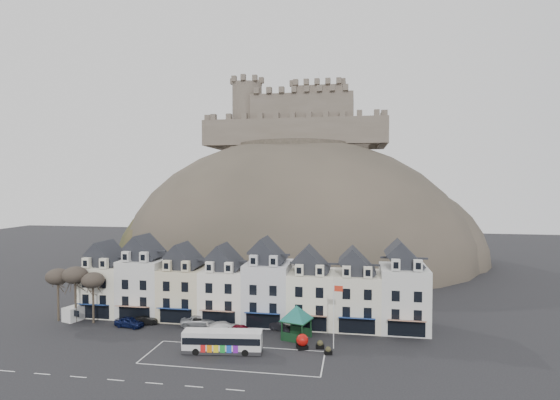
# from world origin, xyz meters

# --- Properties ---
(ground) EXTENTS (300.00, 300.00, 0.00)m
(ground) POSITION_xyz_m (0.00, 0.00, 0.00)
(ground) COLOR black
(ground) RESTS_ON ground
(coach_bay_markings) EXTENTS (22.00, 7.50, 0.01)m
(coach_bay_markings) POSITION_xyz_m (2.00, 1.25, 0.00)
(coach_bay_markings) COLOR silver
(coach_bay_markings) RESTS_ON ground
(townhouse_terrace) EXTENTS (54.40, 9.35, 11.80)m
(townhouse_terrace) POSITION_xyz_m (0.15, 15.97, 5.30)
(townhouse_terrace) COLOR white
(townhouse_terrace) RESTS_ON ground
(castle_hill) EXTENTS (100.00, 76.00, 68.00)m
(castle_hill) POSITION_xyz_m (1.25, 68.95, 0.11)
(castle_hill) COLOR #37342B
(castle_hill) RESTS_ON ground
(castle) EXTENTS (50.20, 22.20, 22.00)m
(castle) POSITION_xyz_m (0.51, 75.93, 40.19)
(castle) COLOR brown
(castle) RESTS_ON ground
(tree_left_far) EXTENTS (3.61, 3.61, 8.24)m
(tree_left_far) POSITION_xyz_m (-29.00, 10.50, 6.90)
(tree_left_far) COLOR #332A20
(tree_left_far) RESTS_ON ground
(tree_left_mid) EXTENTS (3.78, 3.78, 8.64)m
(tree_left_mid) POSITION_xyz_m (-26.00, 10.50, 7.24)
(tree_left_mid) COLOR #332A20
(tree_left_mid) RESTS_ON ground
(tree_left_near) EXTENTS (3.43, 3.43, 7.84)m
(tree_left_near) POSITION_xyz_m (-23.00, 10.50, 6.55)
(tree_left_near) COLOR #332A20
(tree_left_near) RESTS_ON ground
(bus) EXTENTS (10.22, 3.50, 2.83)m
(bus) POSITION_xyz_m (0.17, 2.53, 1.56)
(bus) COLOR #262628
(bus) RESTS_ON ground
(bus_shelter) EXTENTS (7.02, 7.02, 4.66)m
(bus_shelter) POSITION_xyz_m (8.78, 8.96, 3.62)
(bus_shelter) COLOR black
(bus_shelter) RESTS_ON ground
(red_buoy) EXTENTS (1.70, 1.70, 1.94)m
(red_buoy) POSITION_xyz_m (10.00, 5.48, 0.99)
(red_buoy) COLOR black
(red_buoy) RESTS_ON ground
(flagpole) EXTENTS (1.23, 0.22, 8.54)m
(flagpole) POSITION_xyz_m (14.10, 6.27, 4.87)
(flagpole) COLOR silver
(flagpole) RESTS_ON ground
(white_van) EXTENTS (3.38, 5.16, 2.18)m
(white_van) POSITION_xyz_m (-26.47, 12.00, 1.09)
(white_van) COLOR silver
(white_van) RESTS_ON ground
(planter_west) EXTENTS (1.14, 0.77, 1.11)m
(planter_west) POSITION_xyz_m (12.27, 5.93, 0.53)
(planter_west) COLOR black
(planter_west) RESTS_ON ground
(planter_east) EXTENTS (1.08, 0.71, 1.01)m
(planter_east) POSITION_xyz_m (13.44, 4.13, 0.49)
(planter_east) COLOR black
(planter_east) RESTS_ON ground
(car_navy) EXTENTS (4.72, 2.48, 1.53)m
(car_navy) POSITION_xyz_m (-16.53, 9.58, 0.77)
(car_navy) COLOR #0B1237
(car_navy) RESTS_ON ground
(car_black) EXTENTS (4.04, 2.63, 1.26)m
(car_black) POSITION_xyz_m (-14.80, 10.96, 0.63)
(car_black) COLOR black
(car_black) RESTS_ON ground
(car_silver) EXTENTS (5.96, 3.94, 1.55)m
(car_silver) POSITION_xyz_m (-6.44, 12.00, 0.77)
(car_silver) COLOR #9DA0A4
(car_silver) RESTS_ON ground
(car_white) EXTENTS (5.59, 4.01, 1.50)m
(car_white) POSITION_xyz_m (-1.90, 9.88, 0.75)
(car_white) COLOR white
(car_white) RESTS_ON ground
(car_maroon) EXTENTS (4.04, 1.77, 1.35)m
(car_maroon) POSITION_xyz_m (0.80, 9.50, 0.68)
(car_maroon) COLOR #650514
(car_maroon) RESTS_ON ground
(car_charcoal) EXTENTS (3.97, 2.52, 1.24)m
(car_charcoal) POSITION_xyz_m (6.00, 12.00, 0.62)
(car_charcoal) COLOR black
(car_charcoal) RESTS_ON ground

